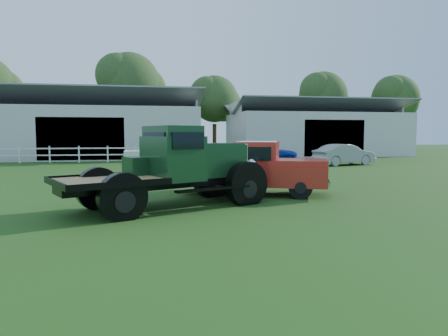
{
  "coord_description": "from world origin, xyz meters",
  "views": [
    {
      "loc": [
        -1.9,
        -10.22,
        2.03
      ],
      "look_at": [
        0.2,
        1.2,
        1.05
      ],
      "focal_mm": 32.0,
      "sensor_mm": 36.0,
      "label": 1
    }
  ],
  "objects": [
    {
      "name": "tree_e",
      "position": [
        26.0,
        32.0,
        4.75
      ],
      "size": [
        5.7,
        5.7,
        9.5
      ],
      "primitive_type": null,
      "color": "black",
      "rests_on": "ground"
    },
    {
      "name": "tree_b",
      "position": [
        -4.0,
        34.0,
        5.75
      ],
      "size": [
        6.9,
        6.9,
        11.5
      ],
      "primitive_type": null,
      "color": "black",
      "rests_on": "ground"
    },
    {
      "name": "vintage_flatbed",
      "position": [
        -1.41,
        0.9,
        1.13
      ],
      "size": [
        6.13,
        4.46,
        2.26
      ],
      "primitive_type": null,
      "rotation": [
        0.0,
        0.0,
        0.43
      ],
      "color": "#173A1F",
      "rests_on": "ground"
    },
    {
      "name": "white_pickup",
      "position": [
        -0.89,
        8.42,
        0.84
      ],
      "size": [
        4.62,
        1.86,
        1.68
      ],
      "primitive_type": null,
      "rotation": [
        0.0,
        0.0,
        0.02
      ],
      "color": "white",
      "rests_on": "ground"
    },
    {
      "name": "shed_left",
      "position": [
        -7.0,
        26.0,
        2.8
      ],
      "size": [
        18.8,
        10.2,
        5.6
      ],
      "primitive_type": null,
      "color": "#A3A3A3",
      "rests_on": "ground"
    },
    {
      "name": "shed_right",
      "position": [
        14.0,
        27.0,
        2.6
      ],
      "size": [
        16.8,
        9.2,
        5.2
      ],
      "primitive_type": null,
      "color": "#A3A3A3",
      "rests_on": "ground"
    },
    {
      "name": "misc_car_grey",
      "position": [
        10.66,
        14.19,
        0.69
      ],
      "size": [
        4.43,
        2.44,
        1.38
      ],
      "primitive_type": "imported",
      "rotation": [
        0.0,
        0.0,
        1.82
      ],
      "color": "gray",
      "rests_on": "ground"
    },
    {
      "name": "red_pickup",
      "position": [
        1.55,
        2.87,
        0.91
      ],
      "size": [
        5.33,
        3.62,
        1.82
      ],
      "primitive_type": null,
      "rotation": [
        0.0,
        0.0,
        -0.38
      ],
      "color": "#B3261F",
      "rests_on": "ground"
    },
    {
      "name": "fence_rail",
      "position": [
        -8.0,
        20.0,
        0.6
      ],
      "size": [
        14.2,
        0.16,
        1.2
      ],
      "primitive_type": null,
      "color": "white",
      "rests_on": "ground"
    },
    {
      "name": "ground",
      "position": [
        0.0,
        0.0,
        0.0
      ],
      "size": [
        120.0,
        120.0,
        0.0
      ],
      "primitive_type": "plane",
      "color": "#284519"
    },
    {
      "name": "tree_d",
      "position": [
        18.0,
        34.0,
        5.0
      ],
      "size": [
        6.0,
        6.0,
        10.0
      ],
      "primitive_type": null,
      "color": "black",
      "rests_on": "ground"
    },
    {
      "name": "tree_c",
      "position": [
        5.0,
        33.0,
        4.5
      ],
      "size": [
        5.4,
        5.4,
        9.0
      ],
      "primitive_type": null,
      "color": "black",
      "rests_on": "ground"
    },
    {
      "name": "misc_car_blue",
      "position": [
        5.0,
        14.76,
        0.86
      ],
      "size": [
        5.16,
        2.28,
        1.73
      ],
      "primitive_type": "imported",
      "rotation": [
        0.0,
        0.0,
        1.52
      ],
      "color": "navy",
      "rests_on": "ground"
    }
  ]
}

